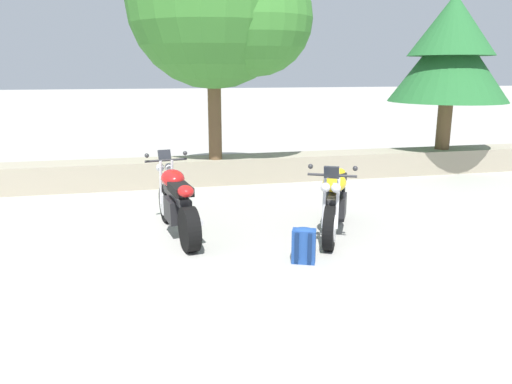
% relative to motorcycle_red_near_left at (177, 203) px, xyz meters
% --- Properties ---
extents(stone_wall, '(36.00, 0.80, 0.55)m').
position_rel_motorcycle_red_near_left_xyz_m(stone_wall, '(-3.03, 3.37, -0.21)').
color(stone_wall, gray).
rests_on(stone_wall, ground).
extents(motorcycle_red_near_left, '(0.76, 2.06, 1.18)m').
position_rel_motorcycle_red_near_left_xyz_m(motorcycle_red_near_left, '(0.00, 0.00, 0.00)').
color(motorcycle_red_near_left, black).
rests_on(motorcycle_red_near_left, ground).
extents(motorcycle_yellow_centre, '(1.13, 1.91, 1.18)m').
position_rel_motorcycle_red_near_left_xyz_m(motorcycle_yellow_centre, '(2.30, -0.48, 0.00)').
color(motorcycle_yellow_centre, black).
rests_on(motorcycle_yellow_centre, ground).
extents(rider_backpack, '(0.35, 0.33, 0.47)m').
position_rel_motorcycle_red_near_left_xyz_m(rider_backpack, '(1.51, -1.46, -0.24)').
color(rider_backpack, navy).
rests_on(rider_backpack, ground).
extents(leafy_tree_mid_right, '(3.58, 3.41, 4.87)m').
position_rel_motorcycle_red_near_left_xyz_m(leafy_tree_mid_right, '(1.21, 3.09, 3.15)').
color(leafy_tree_mid_right, brown).
rests_on(leafy_tree_mid_right, stone_wall).
extents(pine_tree_far_right, '(2.72, 2.72, 3.53)m').
position_rel_motorcycle_red_near_left_xyz_m(pine_tree_far_right, '(6.56, 3.37, 2.33)').
color(pine_tree_far_right, brown).
rests_on(pine_tree_far_right, stone_wall).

